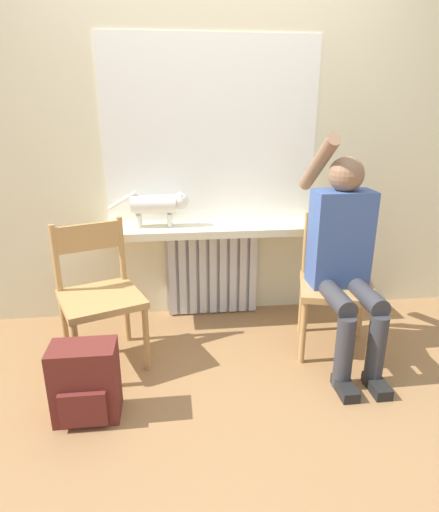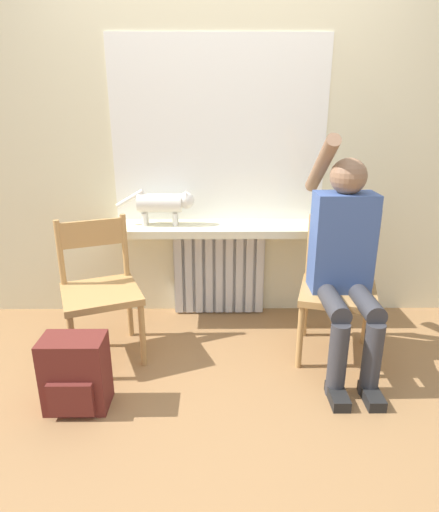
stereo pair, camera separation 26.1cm
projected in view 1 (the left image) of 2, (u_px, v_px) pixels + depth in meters
ground_plane at (235, 413)px, 2.16m from camera, size 12.00×12.00×0.00m
wall_with_window at (211, 125)px, 2.87m from camera, size 7.00×0.06×2.70m
radiator at (213, 271)px, 3.13m from camera, size 0.66×0.08×0.66m
windowsill at (214, 229)px, 2.91m from camera, size 1.50×0.33×0.05m
window_glass at (211, 132)px, 2.85m from camera, size 1.44×0.01×1.20m
chair_left at (99, 293)px, 2.49m from camera, size 0.57×0.57×0.84m
chair_right at (336, 282)px, 2.64m from camera, size 0.54×0.54×0.84m
person at (345, 252)px, 2.47m from camera, size 0.36×0.96×1.34m
cat at (158, 205)px, 2.82m from camera, size 0.53×0.12×0.25m
backpack at (86, 383)px, 2.08m from camera, size 0.31×0.22×0.39m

